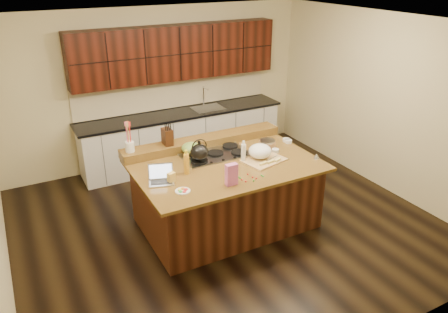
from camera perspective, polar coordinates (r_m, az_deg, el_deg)
room at (r=5.58m, az=0.24°, el=3.09°), size 5.52×5.02×2.72m
island at (r=5.96m, az=0.23°, el=-4.88°), size 2.40×1.60×0.92m
back_ledge at (r=6.30m, az=-2.77°, el=1.98°), size 2.40×0.30×0.12m
cooktop at (r=5.99m, az=-1.12°, el=0.31°), size 0.92×0.52×0.05m
back_counter at (r=7.73m, az=-5.64°, el=6.18°), size 3.70×0.66×2.40m
kettle at (r=5.70m, az=-3.23°, el=0.54°), size 0.29×0.29×0.22m
green_bowl at (r=5.94m, az=-4.28°, el=1.12°), size 0.34×0.34×0.15m
laptop at (r=5.32m, az=-8.22°, el=-2.71°), size 0.36×0.32×0.21m
oil_bottle at (r=5.44m, az=-4.92°, el=-0.96°), size 0.08×0.08×0.27m
vinegar_bottle at (r=5.75m, az=2.55°, el=0.45°), size 0.07×0.07×0.25m
wooden_tray at (r=5.84m, az=4.85°, el=0.43°), size 0.61×0.50×0.22m
ramekin_a at (r=6.13m, az=6.73°, el=0.78°), size 0.11×0.11×0.04m
ramekin_b at (r=6.47m, az=8.42°, el=1.98°), size 0.11×0.11×0.04m
ramekin_c at (r=6.51m, az=8.12°, el=2.15°), size 0.12×0.12×0.04m
strainer_bowl at (r=6.26m, az=5.65°, el=1.58°), size 0.24×0.24×0.09m
kitchen_timer at (r=6.02m, az=11.98°, el=0.08°), size 0.10×0.10×0.07m
pink_bag at (r=5.16m, az=0.98°, el=-2.36°), size 0.14×0.08×0.27m
candy_plate at (r=5.09m, az=-5.41°, el=-4.50°), size 0.22×0.22×0.01m
package_box at (r=5.28m, az=-6.89°, el=-2.75°), size 0.11×0.09×0.13m
utensil_crock at (r=5.91m, az=-12.20°, el=1.26°), size 0.12×0.12×0.14m
knife_block at (r=6.04m, az=-7.42°, el=2.58°), size 0.11×0.19×0.23m
gumdrop_0 at (r=5.28m, az=2.85°, el=-3.27°), size 0.02×0.02×0.02m
gumdrop_1 at (r=5.41m, az=5.14°, el=-2.59°), size 0.02×0.02×0.02m
gumdrop_2 at (r=5.36m, az=4.26°, el=-2.87°), size 0.02×0.02×0.02m
gumdrop_3 at (r=5.44m, az=4.92°, el=-2.45°), size 0.02×0.02×0.02m
gumdrop_4 at (r=5.26m, az=0.61°, el=-3.31°), size 0.02×0.02×0.02m
gumdrop_5 at (r=5.30m, az=3.90°, el=-3.18°), size 0.02×0.02×0.02m
gumdrop_6 at (r=5.38m, az=0.92°, el=-2.67°), size 0.02×0.02×0.02m
gumdrop_7 at (r=5.27m, az=1.43°, el=-3.26°), size 0.02×0.02×0.02m
gumdrop_8 at (r=5.38m, az=3.75°, el=-2.70°), size 0.02×0.02×0.02m
gumdrop_9 at (r=5.38m, az=1.91°, el=-2.66°), size 0.02×0.02×0.02m
gumdrop_10 at (r=5.21m, az=1.52°, el=-3.61°), size 0.02×0.02×0.02m
gumdrop_11 at (r=5.35m, az=2.11°, el=-2.83°), size 0.02×0.02×0.02m
gumdrop_12 at (r=5.31m, az=2.34°, el=-3.05°), size 0.02×0.02×0.02m
gumdrop_13 at (r=5.34m, az=0.43°, el=-2.86°), size 0.02×0.02×0.02m
gumdrop_14 at (r=5.45m, az=3.13°, el=-2.33°), size 0.02×0.02×0.02m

